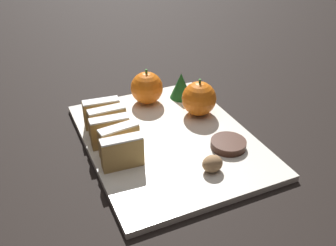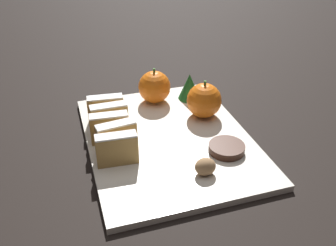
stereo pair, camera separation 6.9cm
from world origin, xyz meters
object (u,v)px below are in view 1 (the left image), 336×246
object	(u,v)px
orange_near	(147,88)
orange_far	(199,99)
walnut	(212,164)
chocolate_cookie	(228,144)

from	to	relation	value
orange_near	orange_far	distance (m)	0.12
orange_far	walnut	bearing A→B (deg)	-111.17
orange_near	walnut	xyz separation A→B (m)	(0.01, -0.26, -0.02)
orange_near	chocolate_cookie	distance (m)	0.23
orange_far	walnut	world-z (taller)	orange_far
walnut	chocolate_cookie	bearing A→B (deg)	37.51
orange_near	chocolate_cookie	world-z (taller)	orange_near
orange_near	chocolate_cookie	bearing A→B (deg)	-71.98
walnut	orange_near	bearing A→B (deg)	92.40
orange_near	walnut	size ratio (longest dim) A/B	2.20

